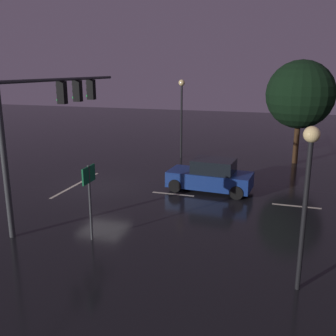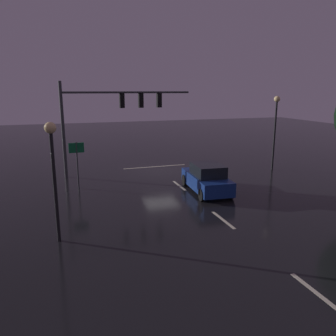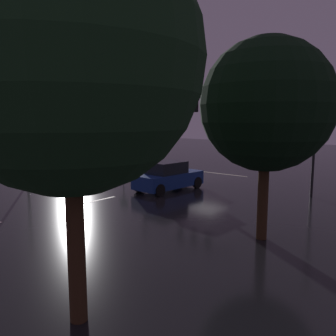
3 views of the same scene
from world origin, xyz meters
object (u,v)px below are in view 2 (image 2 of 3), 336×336
(street_lamp_left_kerb, at_px, (276,119))
(route_sign, at_px, (77,155))
(traffic_signal_assembly, at_px, (112,109))
(car_approaching, at_px, (207,179))
(street_lamp_right_kerb, at_px, (53,159))

(street_lamp_left_kerb, relative_size, route_sign, 1.91)
(traffic_signal_assembly, xyz_separation_m, car_approaching, (-4.49, 6.10, -3.82))
(street_lamp_right_kerb, relative_size, route_sign, 1.65)
(route_sign, bearing_deg, street_lamp_right_kerb, 80.68)
(street_lamp_left_kerb, xyz_separation_m, route_sign, (14.24, 0.47, -1.73))
(traffic_signal_assembly, height_order, street_lamp_right_kerb, traffic_signal_assembly)
(traffic_signal_assembly, distance_m, car_approaching, 8.48)
(car_approaching, bearing_deg, street_lamp_right_kerb, 26.80)
(car_approaching, distance_m, street_lamp_right_kerb, 9.74)
(street_lamp_left_kerb, distance_m, street_lamp_right_kerb, 17.29)
(street_lamp_left_kerb, bearing_deg, route_sign, 1.90)
(street_lamp_left_kerb, distance_m, route_sign, 14.35)
(car_approaching, height_order, route_sign, route_sign)
(street_lamp_left_kerb, bearing_deg, traffic_signal_assembly, -12.56)
(car_approaching, bearing_deg, street_lamp_left_kerb, -153.40)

